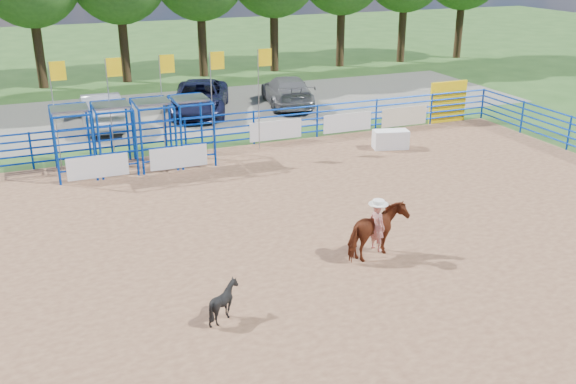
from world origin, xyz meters
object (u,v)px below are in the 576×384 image
at_px(car_c, 200,98).
at_px(announcer_table, 391,139).
at_px(car_d, 287,91).
at_px(horse_and_rider, 377,229).
at_px(calf, 224,302).
at_px(car_b, 101,110).

bearing_deg(car_c, announcer_table, -37.00).
xyz_separation_m(announcer_table, car_d, (-1.17, 8.90, 0.39)).
distance_m(announcer_table, horse_and_rider, 10.40).
relative_size(announcer_table, calf, 1.61).
bearing_deg(car_d, car_b, 15.74).
relative_size(calf, car_c, 0.16).
height_order(calf, car_b, car_b).
xyz_separation_m(horse_and_rider, car_d, (4.41, 17.66, -0.08)).
height_order(announcer_table, car_d, car_d).
height_order(announcer_table, car_c, car_c).
bearing_deg(car_d, calf, 75.27).
bearing_deg(horse_and_rider, car_b, 107.70).
relative_size(horse_and_rider, car_c, 0.41).
xyz_separation_m(horse_and_rider, car_b, (-5.37, 16.84, -0.05)).
distance_m(horse_and_rider, car_c, 17.73).
relative_size(car_b, car_d, 0.92).
bearing_deg(announcer_table, car_d, 97.49).
bearing_deg(horse_and_rider, car_d, 75.97).
height_order(horse_and_rider, car_b, horse_and_rider).
bearing_deg(car_c, car_d, 18.58).
xyz_separation_m(announcer_table, car_b, (-10.96, 8.09, 0.42)).
relative_size(horse_and_rider, calf, 2.62).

